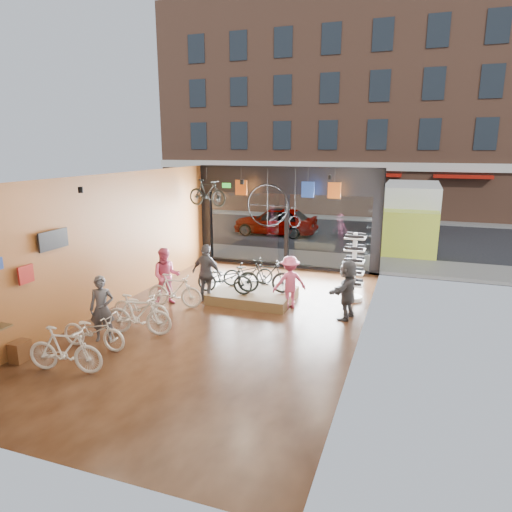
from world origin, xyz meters
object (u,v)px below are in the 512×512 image
at_px(customer_5, 347,289).
at_px(penny_farthing, 276,207).
at_px(floor_bike_4, 141,307).
at_px(customer_1, 166,276).
at_px(box_truck, 410,217).
at_px(floor_bike_3, 138,315).
at_px(floor_bike_1, 65,350).
at_px(display_platform, 253,295).
at_px(hung_bike, 207,193).
at_px(display_bike_right, 248,272).
at_px(floor_bike_5, 175,291).
at_px(customer_0, 102,309).
at_px(display_bike_left, 225,278).
at_px(display_bike_mid, 265,277).
at_px(floor_bike_2, 94,331).
at_px(customer_2, 207,273).
at_px(street_car, 276,221).
at_px(customer_3, 290,282).
at_px(sunglasses_rack, 354,267).

relative_size(customer_5, penny_farthing, 0.88).
bearing_deg(customer_5, floor_bike_4, -54.30).
distance_m(customer_1, customer_5, 5.19).
height_order(box_truck, floor_bike_3, box_truck).
bearing_deg(customer_5, floor_bike_1, -31.97).
bearing_deg(floor_bike_4, floor_bike_3, -152.18).
height_order(display_platform, hung_bike, hung_bike).
distance_m(display_bike_right, customer_1, 2.53).
height_order(floor_bike_5, customer_0, customer_0).
distance_m(box_truck, floor_bike_1, 16.01).
bearing_deg(display_bike_left, penny_farthing, -15.46).
bearing_deg(customer_5, display_bike_mid, -87.99).
xyz_separation_m(floor_bike_2, penny_farthing, (2.22, 6.93, 2.07)).
height_order(customer_2, customer_5, customer_2).
bearing_deg(street_car, display_platform, 13.25).
height_order(street_car, customer_5, customer_5).
bearing_deg(penny_farthing, floor_bike_5, -115.53).
height_order(customer_3, sunglasses_rack, sunglasses_rack).
distance_m(floor_bike_2, floor_bike_3, 1.15).
distance_m(box_truck, customer_3, 9.93).
xyz_separation_m(box_truck, display_bike_mid, (-3.81, -9.25, -0.62)).
distance_m(floor_bike_5, display_bike_left, 1.49).
relative_size(street_car, floor_bike_1, 2.64).
relative_size(customer_2, hung_bike, 1.11).
xyz_separation_m(display_bike_right, sunglasses_rack, (3.15, 0.57, 0.32)).
bearing_deg(box_truck, sunglasses_rack, -99.78).
xyz_separation_m(floor_bike_1, floor_bike_5, (0.18, 4.19, -0.00)).
relative_size(display_platform, customer_1, 1.43).
relative_size(box_truck, customer_1, 4.28).
xyz_separation_m(street_car, display_bike_right, (2.06, -9.69, -0.03)).
relative_size(street_car, floor_bike_5, 2.65).
relative_size(display_bike_mid, customer_3, 1.08).
relative_size(display_bike_left, customer_2, 0.97).
distance_m(floor_bike_4, sunglasses_rack, 6.25).
bearing_deg(display_platform, customer_5, -11.07).
height_order(customer_2, customer_3, customer_2).
xyz_separation_m(floor_bike_1, sunglasses_rack, (4.93, 6.55, 0.53)).
bearing_deg(customer_2, display_bike_mid, -151.25).
relative_size(floor_bike_1, display_bike_right, 1.05).
height_order(floor_bike_2, customer_1, customer_1).
relative_size(floor_bike_5, customer_1, 0.97).
relative_size(display_platform, customer_2, 1.37).
distance_m(customer_5, sunglasses_rack, 1.63).
distance_m(box_truck, customer_2, 11.19).
height_order(display_bike_right, customer_3, customer_3).
distance_m(floor_bike_1, floor_bike_3, 2.18).
bearing_deg(box_truck, display_bike_mid, -112.40).
xyz_separation_m(box_truck, floor_bike_5, (-6.15, -10.48, -0.93)).
xyz_separation_m(customer_2, hung_bike, (-1.33, 2.95, 2.05)).
relative_size(box_truck, floor_bike_4, 4.39).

